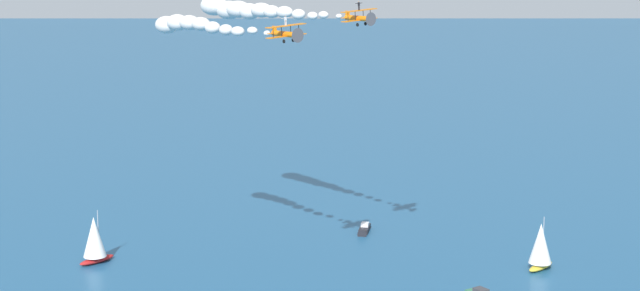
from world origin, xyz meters
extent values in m
ellipsoid|color=#B21E1E|center=(19.28, -47.43, 0.58)|extent=(8.64, 4.19, 1.17)
cylinder|color=#B2B2B7|center=(18.67, -47.57, 5.96)|extent=(0.14, 0.14, 9.58)
cone|color=white|center=(19.69, -47.33, 5.48)|extent=(5.52, 5.52, 8.14)
ellipsoid|color=gold|center=(-47.86, 9.87, 0.57)|extent=(8.43, 3.85, 1.14)
cylinder|color=#B2B2B7|center=(-48.46, 9.75, 5.82)|extent=(0.14, 0.14, 9.36)
cone|color=white|center=(-47.46, 9.95, 5.35)|extent=(5.28, 5.28, 7.96)
cube|color=#38383D|center=(-25.53, 14.97, 1.58)|extent=(2.03, 2.65, 0.86)
cube|color=black|center=(-38.47, -32.55, 0.51)|extent=(6.09, 5.83, 1.02)
cone|color=black|center=(-35.59, -29.91, 0.51)|extent=(2.59, 2.61, 2.04)
cube|color=silver|center=(-38.82, -32.88, 1.41)|extent=(2.75, 2.72, 0.77)
cylinder|color=orange|center=(-9.03, -0.08, 50.00)|extent=(1.01, 6.41, 0.95)
cylinder|color=black|center=(-9.05, 2.82, 50.00)|extent=(1.07, 0.61, 1.07)
cylinder|color=#4C4C51|center=(-9.06, 3.24, 50.00)|extent=(2.43, 0.07, 2.43)
cube|color=orange|center=(-9.05, 0.22, 49.73)|extent=(7.21, 1.36, 0.55)
cube|color=orange|center=(-8.95, 0.22, 51.35)|extent=(7.21, 1.36, 0.55)
cylinder|color=black|center=(-11.51, 0.20, 50.69)|extent=(0.20, 0.10, 1.62)
cylinder|color=black|center=(-9.90, 0.22, 50.59)|extent=(0.20, 0.10, 1.62)
cylinder|color=black|center=(-8.10, 0.23, 50.48)|extent=(0.20, 0.10, 1.62)
cylinder|color=black|center=(-6.48, 0.24, 50.39)|extent=(0.20, 0.10, 1.62)
cube|color=orange|center=(-8.97, -2.93, 50.55)|extent=(0.18, 1.10, 1.20)
cube|color=orange|center=(-9.00, -2.93, 50.00)|extent=(2.51, 0.92, 0.23)
cylinder|color=black|center=(-9.99, 0.71, 49.05)|extent=(0.16, 0.60, 0.61)
cylinder|color=black|center=(-8.20, 0.73, 48.95)|extent=(0.16, 0.60, 0.61)
cylinder|color=#262628|center=(-8.92, 0.22, 51.80)|extent=(0.13, 0.08, 0.90)
cylinder|color=black|center=(-9.02, 0.22, 51.80)|extent=(0.18, 0.13, 0.79)
cylinder|color=black|center=(-8.82, 0.22, 51.79)|extent=(0.18, 0.13, 0.79)
cube|color=black|center=(-8.88, 0.22, 52.44)|extent=(0.37, 0.20, 0.54)
sphere|color=#9E7051|center=(-8.86, 0.22, 52.82)|extent=(0.21, 0.21, 0.21)
cylinder|color=black|center=(-9.34, 0.22, 52.59)|extent=(0.59, 0.10, 0.12)
cylinder|color=black|center=(-8.42, 0.23, 52.54)|extent=(0.59, 0.10, 0.12)
ellipsoid|color=silver|center=(-8.95, -5.28, 50.10)|extent=(1.06, 1.28, 0.91)
ellipsoid|color=silver|center=(-8.63, -9.29, 50.17)|extent=(1.64, 2.28, 1.41)
ellipsoid|color=silver|center=(-9.24, -13.31, 49.80)|extent=(1.79, 2.40, 1.53)
ellipsoid|color=silver|center=(-9.05, -17.32, 49.90)|extent=(2.42, 3.04, 2.07)
ellipsoid|color=silver|center=(-8.72, -21.33, 50.15)|extent=(2.78, 4.21, 2.37)
ellipsoid|color=silver|center=(-8.61, -25.35, 50.06)|extent=(3.06, 3.87, 2.62)
ellipsoid|color=silver|center=(-8.95, -29.36, 50.17)|extent=(3.59, 5.65, 3.07)
ellipsoid|color=silver|center=(-8.90, -33.37, 49.77)|extent=(3.99, 4.99, 3.41)
ellipsoid|color=silver|center=(-8.86, -37.39, 50.02)|extent=(4.29, 6.73, 3.66)
ellipsoid|color=silver|center=(-9.17, -41.40, 49.70)|extent=(4.71, 7.24, 4.02)
ellipsoid|color=silver|center=(-8.14, -45.41, 50.50)|extent=(5.11, 7.38, 4.37)
cylinder|color=orange|center=(9.00, 3.45, 48.32)|extent=(1.01, 6.41, 0.95)
cylinder|color=black|center=(8.98, 6.35, 48.32)|extent=(1.07, 0.61, 1.07)
cylinder|color=#4C4C51|center=(8.97, 6.77, 48.32)|extent=(2.43, 0.07, 2.43)
cube|color=orange|center=(8.98, 3.75, 48.05)|extent=(7.21, 1.36, 0.55)
cube|color=orange|center=(9.08, 3.75, 49.67)|extent=(7.21, 1.36, 0.55)
cylinder|color=black|center=(6.51, 3.73, 49.01)|extent=(0.20, 0.10, 1.62)
cylinder|color=black|center=(8.13, 3.74, 48.91)|extent=(0.20, 0.10, 1.62)
cylinder|color=black|center=(9.93, 3.76, 48.80)|extent=(0.20, 0.10, 1.62)
cylinder|color=black|center=(11.55, 3.77, 48.71)|extent=(0.20, 0.10, 1.62)
cube|color=orange|center=(9.06, 0.60, 48.87)|extent=(0.18, 1.10, 1.20)
cube|color=orange|center=(9.02, 0.60, 48.32)|extent=(2.51, 0.92, 0.23)
cylinder|color=black|center=(8.04, 4.24, 47.38)|extent=(0.16, 0.60, 0.61)
cylinder|color=black|center=(9.83, 4.26, 47.27)|extent=(0.16, 0.60, 0.61)
cylinder|color=#262628|center=(9.11, 3.75, 50.12)|extent=(0.13, 0.08, 0.90)
cylinder|color=white|center=(9.01, 3.75, 50.12)|extent=(0.18, 0.13, 0.79)
cylinder|color=white|center=(9.21, 3.75, 50.11)|extent=(0.18, 0.13, 0.79)
cube|color=white|center=(9.14, 3.75, 50.77)|extent=(0.37, 0.20, 0.54)
sphere|color=#9E7051|center=(9.17, 3.75, 51.14)|extent=(0.21, 0.21, 0.21)
cylinder|color=white|center=(8.69, 3.75, 50.91)|extent=(0.59, 0.10, 0.12)
cylinder|color=white|center=(9.61, 3.76, 50.86)|extent=(0.59, 0.10, 0.12)
ellipsoid|color=silver|center=(8.89, -1.76, 48.14)|extent=(1.10, 1.27, 0.94)
ellipsoid|color=silver|center=(9.07, -5.77, 48.36)|extent=(1.56, 2.31, 1.33)
ellipsoid|color=silver|center=(9.32, -9.78, 48.01)|extent=(2.07, 2.96, 1.77)
ellipsoid|color=silver|center=(9.12, -13.79, 48.03)|extent=(2.34, 2.87, 2.00)
ellipsoid|color=silver|center=(9.32, -17.81, 48.21)|extent=(2.67, 3.46, 2.29)
ellipsoid|color=silver|center=(9.27, -21.82, 48.63)|extent=(3.02, 4.53, 2.58)
ellipsoid|color=silver|center=(9.26, -25.83, 48.66)|extent=(3.37, 5.08, 2.88)
ellipsoid|color=silver|center=(9.43, -29.84, 48.50)|extent=(3.74, 5.48, 3.20)
ellipsoid|color=silver|center=(9.45, -33.86, 47.85)|extent=(4.07, 5.80, 3.48)
camera|label=1|loc=(102.46, 133.32, 60.39)|focal=56.48mm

